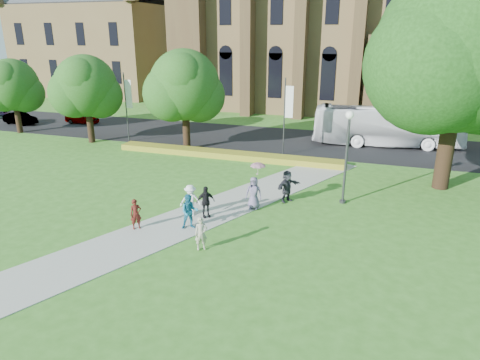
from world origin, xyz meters
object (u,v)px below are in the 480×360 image
(pedestrian_0, at_px, (136,214))
(streetlamp, at_px, (347,147))
(tour_coach, at_px, (386,126))
(car_0, at_px, (82,118))
(car_1, at_px, (20,118))
(large_tree, at_px, (462,48))

(pedestrian_0, bearing_deg, streetlamp, -6.76)
(tour_coach, distance_m, car_0, 30.68)
(streetlamp, bearing_deg, pedestrian_0, -143.83)
(car_1, height_order, pedestrian_0, pedestrian_0)
(large_tree, distance_m, tour_coach, 12.44)
(car_0, bearing_deg, streetlamp, -119.90)
(tour_coach, xyz_separation_m, car_1, (-36.52, -2.79, -1.08))
(streetlamp, relative_size, car_1, 1.39)
(car_0, distance_m, car_1, 6.36)
(large_tree, relative_size, pedestrian_0, 8.66)
(car_0, relative_size, pedestrian_0, 2.34)
(large_tree, height_order, car_1, large_tree)
(streetlamp, distance_m, car_0, 32.01)
(car_1, bearing_deg, large_tree, -94.32)
(large_tree, relative_size, car_1, 3.49)
(car_1, bearing_deg, streetlamp, -102.85)
(tour_coach, relative_size, pedestrian_0, 8.01)
(pedestrian_0, bearing_deg, car_1, 100.97)
(streetlamp, bearing_deg, car_1, 161.35)
(streetlamp, xyz_separation_m, tour_coach, (2.04, 14.43, -1.58))
(large_tree, relative_size, tour_coach, 1.08)
(large_tree, xyz_separation_m, tour_coach, (-3.46, 9.93, -6.65))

